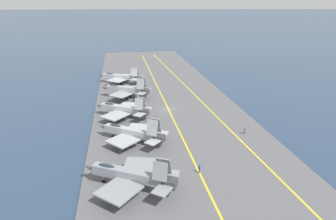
{
  "coord_description": "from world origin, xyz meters",
  "views": [
    {
      "loc": [
        -78.34,
        13.15,
        29.51
      ],
      "look_at": [
        -7.21,
        1.33,
        2.9
      ],
      "focal_mm": 32.0,
      "sensor_mm": 36.0,
      "label": 1
    }
  ],
  "objects_px": {
    "parked_jet_third": "(122,109)",
    "parked_jet_fifth": "(120,77)",
    "parked_jet_nearest": "(130,175)",
    "parked_jet_fourth": "(126,90)",
    "crew_blue_vest": "(199,168)",
    "parked_jet_second": "(132,132)",
    "crew_purple_vest": "(244,130)"
  },
  "relations": [
    {
      "from": "parked_jet_third",
      "to": "crew_purple_vest",
      "type": "height_order",
      "value": "parked_jet_third"
    },
    {
      "from": "parked_jet_third",
      "to": "parked_jet_fifth",
      "type": "bearing_deg",
      "value": -0.06
    },
    {
      "from": "parked_jet_second",
      "to": "crew_blue_vest",
      "type": "height_order",
      "value": "parked_jet_second"
    },
    {
      "from": "parked_jet_third",
      "to": "crew_purple_vest",
      "type": "xyz_separation_m",
      "value": [
        -15.17,
        -27.4,
        -1.37
      ]
    },
    {
      "from": "parked_jet_third",
      "to": "parked_jet_second",
      "type": "bearing_deg",
      "value": -173.78
    },
    {
      "from": "parked_jet_second",
      "to": "parked_jet_fourth",
      "type": "height_order",
      "value": "parked_jet_fourth"
    },
    {
      "from": "crew_blue_vest",
      "to": "parked_jet_fourth",
      "type": "bearing_deg",
      "value": 13.97
    },
    {
      "from": "parked_jet_third",
      "to": "crew_blue_vest",
      "type": "bearing_deg",
      "value": -156.63
    },
    {
      "from": "parked_jet_third",
      "to": "parked_jet_fourth",
      "type": "height_order",
      "value": "parked_jet_fourth"
    },
    {
      "from": "parked_jet_nearest",
      "to": "crew_blue_vest",
      "type": "bearing_deg",
      "value": -77.9
    },
    {
      "from": "parked_jet_nearest",
      "to": "parked_jet_fifth",
      "type": "xyz_separation_m",
      "value": [
        66.85,
        0.41,
        -0.05
      ]
    },
    {
      "from": "parked_jet_fourth",
      "to": "crew_blue_vest",
      "type": "distance_m",
      "value": 47.52
    },
    {
      "from": "parked_jet_second",
      "to": "parked_jet_fifth",
      "type": "height_order",
      "value": "parked_jet_second"
    },
    {
      "from": "parked_jet_fourth",
      "to": "crew_purple_vest",
      "type": "relative_size",
      "value": 9.4
    },
    {
      "from": "parked_jet_nearest",
      "to": "parked_jet_fourth",
      "type": "height_order",
      "value": "parked_jet_fourth"
    },
    {
      "from": "parked_jet_third",
      "to": "crew_blue_vest",
      "type": "relative_size",
      "value": 8.97
    },
    {
      "from": "crew_blue_vest",
      "to": "crew_purple_vest",
      "type": "relative_size",
      "value": 1.0
    },
    {
      "from": "parked_jet_fifth",
      "to": "crew_purple_vest",
      "type": "xyz_separation_m",
      "value": [
        -49.72,
        -27.36,
        -1.57
      ]
    },
    {
      "from": "parked_jet_second",
      "to": "parked_jet_fourth",
      "type": "distance_m",
      "value": 31.43
    },
    {
      "from": "parked_jet_nearest",
      "to": "parked_jet_fourth",
      "type": "xyz_separation_m",
      "value": [
        48.73,
        -0.9,
        0.21
      ]
    },
    {
      "from": "parked_jet_nearest",
      "to": "parked_jet_second",
      "type": "relative_size",
      "value": 1.04
    },
    {
      "from": "parked_jet_second",
      "to": "parked_jet_third",
      "type": "height_order",
      "value": "parked_jet_second"
    },
    {
      "from": "parked_jet_nearest",
      "to": "parked_jet_second",
      "type": "distance_m",
      "value": 17.36
    },
    {
      "from": "parked_jet_nearest",
      "to": "crew_purple_vest",
      "type": "height_order",
      "value": "parked_jet_nearest"
    },
    {
      "from": "parked_jet_third",
      "to": "parked_jet_nearest",
      "type": "bearing_deg",
      "value": -179.21
    },
    {
      "from": "parked_jet_fourth",
      "to": "parked_jet_second",
      "type": "bearing_deg",
      "value": -179.49
    },
    {
      "from": "parked_jet_fourth",
      "to": "crew_purple_vest",
      "type": "bearing_deg",
      "value": -140.5
    },
    {
      "from": "parked_jet_fourth",
      "to": "parked_jet_fifth",
      "type": "height_order",
      "value": "parked_jet_fourth"
    },
    {
      "from": "parked_jet_second",
      "to": "crew_purple_vest",
      "type": "relative_size",
      "value": 9.22
    },
    {
      "from": "parked_jet_nearest",
      "to": "crew_blue_vest",
      "type": "distance_m",
      "value": 12.75
    },
    {
      "from": "parked_jet_second",
      "to": "crew_purple_vest",
      "type": "bearing_deg",
      "value": -90.4
    },
    {
      "from": "crew_blue_vest",
      "to": "parked_jet_fifth",
      "type": "bearing_deg",
      "value": 11.26
    }
  ]
}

